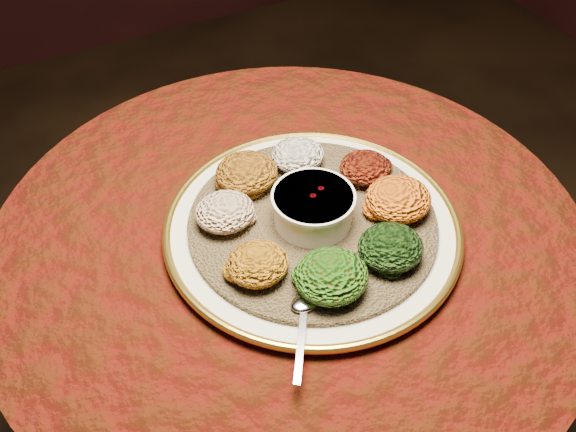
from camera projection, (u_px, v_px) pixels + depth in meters
name	position (u px, v px, depth m)	size (l,w,h in m)	color
table	(290.00, 299.00, 1.15)	(0.96, 0.96, 0.73)	black
platter	(312.00, 227.00, 1.01)	(0.51, 0.51, 0.02)	silver
injera	(313.00, 223.00, 1.00)	(0.39, 0.39, 0.01)	olive
stew_bowl	(313.00, 206.00, 0.98)	(0.13, 0.13, 0.05)	white
spoon	(304.00, 309.00, 0.87)	(0.09, 0.12, 0.01)	silver
portion_ayib	(298.00, 155.00, 1.08)	(0.09, 0.09, 0.04)	silver
portion_kitfo	(365.00, 168.00, 1.06)	(0.09, 0.08, 0.04)	black
portion_tikil	(398.00, 199.00, 1.00)	(0.10, 0.10, 0.05)	#A3790D
portion_gomen	(391.00, 247.00, 0.93)	(0.10, 0.09, 0.05)	black
portion_mixveg	(331.00, 276.00, 0.89)	(0.11, 0.10, 0.05)	#9E290A
portion_kik	(258.00, 264.00, 0.91)	(0.09, 0.09, 0.04)	#AF690F
portion_timatim	(225.00, 212.00, 0.98)	(0.09, 0.09, 0.04)	maroon
portion_shiro	(247.00, 173.00, 1.04)	(0.10, 0.10, 0.05)	#875710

